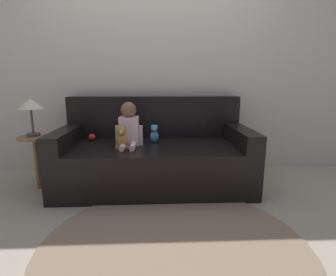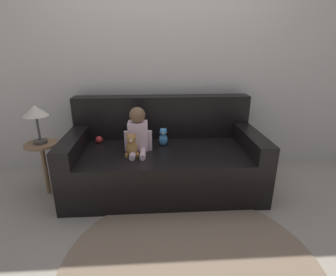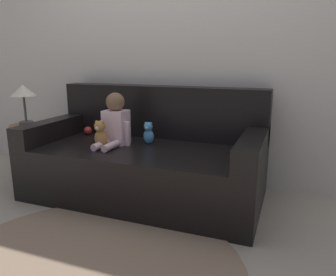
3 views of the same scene
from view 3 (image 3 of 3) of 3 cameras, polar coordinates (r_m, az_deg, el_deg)
ground_plane at (r=2.74m, az=-4.09°, el=-10.00°), size 12.00×12.00×0.00m
wall_back at (r=3.02m, az=0.04°, el=17.49°), size 8.00×0.05×2.60m
couch at (r=2.69m, az=-3.65°, el=-3.71°), size 1.85×0.92×0.87m
person_baby at (r=2.66m, az=-9.18°, el=2.65°), size 0.26×0.35×0.42m
teddy_bear_brown at (r=2.58m, az=-11.69°, el=0.49°), size 0.13×0.10×0.22m
plush_toy_side at (r=2.66m, az=-3.40°, el=0.88°), size 0.09×0.08×0.18m
toy_ball at (r=3.08m, az=-13.76°, el=1.27°), size 0.07×0.07×0.07m
floor_rug at (r=1.91m, az=-14.40°, el=-21.76°), size 1.72×1.72×0.01m
side_table at (r=3.17m, az=-23.67°, el=4.78°), size 0.29×0.29×0.88m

